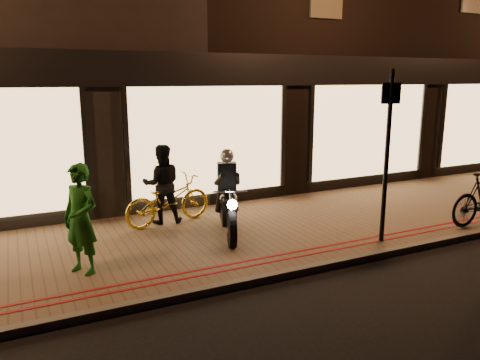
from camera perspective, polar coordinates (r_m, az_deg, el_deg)
name	(u,v)px	position (r m, az deg, el deg)	size (l,w,h in m)	color
ground	(309,275)	(7.44, 8.37, -11.34)	(90.00, 90.00, 0.00)	black
sidewalk	(250,233)	(9.02, 1.19, -6.50)	(50.00, 4.00, 0.12)	brown
kerb_stone	(307,270)	(7.45, 8.17, -10.79)	(50.00, 0.14, 0.12)	#59544C
red_kerb_lines	(290,255)	(7.81, 6.11, -9.11)	(50.00, 0.26, 0.01)	maroon
building_row	(146,35)	(15.15, -11.43, 16.92)	(48.00, 10.11, 8.50)	black
motorcycle	(228,202)	(8.61, -1.49, -2.72)	(0.85, 1.87, 1.59)	black
sign_post	(387,148)	(8.43, 17.53, 3.75)	(0.35, 0.10, 3.00)	black
bicycle_gold	(168,200)	(9.39, -8.76, -2.40)	(0.65, 1.85, 0.97)	gold
person_green	(81,219)	(7.25, -18.84, -4.54)	(0.60, 0.40, 1.65)	#1B661B
person_dark	(162,184)	(9.40, -9.49, -0.49)	(0.77, 0.60, 1.58)	black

